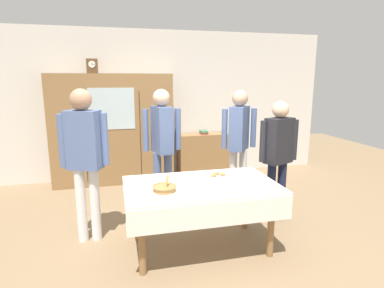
{
  "coord_description": "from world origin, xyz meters",
  "views": [
    {
      "loc": [
        -0.84,
        -3.25,
        1.82
      ],
      "look_at": [
        0.0,
        0.2,
        1.09
      ],
      "focal_mm": 29.35,
      "sensor_mm": 36.0,
      "label": 1
    }
  ],
  "objects_px": {
    "pastry_plate": "(218,176)",
    "person_behind_table_right": "(162,138)",
    "mantel_clock": "(92,66)",
    "person_behind_table_left": "(84,150)",
    "bread_basket": "(164,188)",
    "tea_cup_far_right": "(252,178)",
    "person_by_cabinet": "(278,150)",
    "spoon_near_right": "(217,184)",
    "spoon_mid_left": "(234,190)",
    "book_stack": "(204,132)",
    "tea_cup_mid_left": "(200,180)",
    "dining_table": "(202,194)",
    "person_near_right_end": "(239,136)",
    "tea_cup_front_edge": "(186,189)",
    "wall_cabinet": "(113,130)",
    "bookshelf_low": "(204,154)"
  },
  "relations": [
    {
      "from": "dining_table",
      "to": "bookshelf_low",
      "type": "distance_m",
      "value": 2.76
    },
    {
      "from": "mantel_clock",
      "to": "person_near_right_end",
      "type": "distance_m",
      "value": 2.72
    },
    {
      "from": "wall_cabinet",
      "to": "tea_cup_far_right",
      "type": "bearing_deg",
      "value": -60.24
    },
    {
      "from": "book_stack",
      "to": "pastry_plate",
      "type": "xyz_separation_m",
      "value": [
        -0.52,
        -2.42,
        -0.09
      ]
    },
    {
      "from": "person_near_right_end",
      "to": "person_behind_table_right",
      "type": "relative_size",
      "value": 0.99
    },
    {
      "from": "mantel_clock",
      "to": "tea_cup_far_right",
      "type": "distance_m",
      "value": 3.36
    },
    {
      "from": "spoon_mid_left",
      "to": "person_near_right_end",
      "type": "distance_m",
      "value": 1.48
    },
    {
      "from": "pastry_plate",
      "to": "spoon_mid_left",
      "type": "height_order",
      "value": "pastry_plate"
    },
    {
      "from": "spoon_mid_left",
      "to": "person_by_cabinet",
      "type": "xyz_separation_m",
      "value": [
        0.89,
        0.74,
        0.2
      ]
    },
    {
      "from": "mantel_clock",
      "to": "person_behind_table_left",
      "type": "bearing_deg",
      "value": -90.29
    },
    {
      "from": "dining_table",
      "to": "tea_cup_front_edge",
      "type": "height_order",
      "value": "tea_cup_front_edge"
    },
    {
      "from": "book_stack",
      "to": "person_by_cabinet",
      "type": "relative_size",
      "value": 0.13
    },
    {
      "from": "tea_cup_front_edge",
      "to": "bread_basket",
      "type": "height_order",
      "value": "bread_basket"
    },
    {
      "from": "person_behind_table_right",
      "to": "bread_basket",
      "type": "bearing_deg",
      "value": -97.61
    },
    {
      "from": "tea_cup_far_right",
      "to": "person_behind_table_left",
      "type": "distance_m",
      "value": 1.85
    },
    {
      "from": "tea_cup_mid_left",
      "to": "spoon_mid_left",
      "type": "bearing_deg",
      "value": -49.37
    },
    {
      "from": "spoon_near_right",
      "to": "person_near_right_end",
      "type": "height_order",
      "value": "person_near_right_end"
    },
    {
      "from": "book_stack",
      "to": "tea_cup_far_right",
      "type": "bearing_deg",
      "value": -94.31
    },
    {
      "from": "person_by_cabinet",
      "to": "spoon_near_right",
      "type": "bearing_deg",
      "value": -151.39
    },
    {
      "from": "person_behind_table_left",
      "to": "person_by_cabinet",
      "type": "bearing_deg",
      "value": 0.21
    },
    {
      "from": "mantel_clock",
      "to": "spoon_mid_left",
      "type": "xyz_separation_m",
      "value": [
        1.45,
        -2.81,
        -1.3
      ]
    },
    {
      "from": "mantel_clock",
      "to": "tea_cup_mid_left",
      "type": "relative_size",
      "value": 1.85
    },
    {
      "from": "book_stack",
      "to": "tea_cup_far_right",
      "type": "height_order",
      "value": "book_stack"
    },
    {
      "from": "person_by_cabinet",
      "to": "person_near_right_end",
      "type": "bearing_deg",
      "value": 116.96
    },
    {
      "from": "tea_cup_far_right",
      "to": "pastry_plate",
      "type": "xyz_separation_m",
      "value": [
        -0.32,
        0.2,
        -0.01
      ]
    },
    {
      "from": "mantel_clock",
      "to": "bread_basket",
      "type": "relative_size",
      "value": 1.0
    },
    {
      "from": "person_by_cabinet",
      "to": "person_near_right_end",
      "type": "height_order",
      "value": "person_near_right_end"
    },
    {
      "from": "person_behind_table_left",
      "to": "person_near_right_end",
      "type": "xyz_separation_m",
      "value": [
        2.05,
        0.6,
        -0.04
      ]
    },
    {
      "from": "tea_cup_mid_left",
      "to": "person_behind_table_right",
      "type": "relative_size",
      "value": 0.08
    },
    {
      "from": "person_near_right_end",
      "to": "wall_cabinet",
      "type": "bearing_deg",
      "value": 139.79
    },
    {
      "from": "dining_table",
      "to": "spoon_near_right",
      "type": "relative_size",
      "value": 13.46
    },
    {
      "from": "book_stack",
      "to": "spoon_near_right",
      "type": "xyz_separation_m",
      "value": [
        -0.61,
        -2.67,
        -0.09
      ]
    },
    {
      "from": "spoon_mid_left",
      "to": "person_near_right_end",
      "type": "height_order",
      "value": "person_near_right_end"
    },
    {
      "from": "spoon_near_right",
      "to": "spoon_mid_left",
      "type": "bearing_deg",
      "value": -61.11
    },
    {
      "from": "wall_cabinet",
      "to": "tea_cup_mid_left",
      "type": "xyz_separation_m",
      "value": [
        0.9,
        -2.5,
        -0.19
      ]
    },
    {
      "from": "pastry_plate",
      "to": "person_behind_table_right",
      "type": "xyz_separation_m",
      "value": [
        -0.49,
        0.93,
        0.29
      ]
    },
    {
      "from": "spoon_near_right",
      "to": "spoon_mid_left",
      "type": "xyz_separation_m",
      "value": [
        0.11,
        -0.2,
        0.0
      ]
    },
    {
      "from": "mantel_clock",
      "to": "person_by_cabinet",
      "type": "relative_size",
      "value": 0.15
    },
    {
      "from": "tea_cup_front_edge",
      "to": "bread_basket",
      "type": "relative_size",
      "value": 0.54
    },
    {
      "from": "wall_cabinet",
      "to": "person_behind_table_left",
      "type": "bearing_deg",
      "value": -98.04
    },
    {
      "from": "book_stack",
      "to": "person_behind_table_left",
      "type": "xyz_separation_m",
      "value": [
        -1.96,
        -2.13,
        0.22
      ]
    },
    {
      "from": "mantel_clock",
      "to": "person_behind_table_right",
      "type": "distance_m",
      "value": 1.99
    },
    {
      "from": "bread_basket",
      "to": "pastry_plate",
      "type": "relative_size",
      "value": 0.86
    },
    {
      "from": "mantel_clock",
      "to": "tea_cup_far_right",
      "type": "relative_size",
      "value": 1.85
    },
    {
      "from": "dining_table",
      "to": "person_near_right_end",
      "type": "bearing_deg",
      "value": 52.29
    },
    {
      "from": "bookshelf_low",
      "to": "pastry_plate",
      "type": "height_order",
      "value": "bookshelf_low"
    },
    {
      "from": "tea_cup_far_right",
      "to": "person_by_cabinet",
      "type": "relative_size",
      "value": 0.08
    },
    {
      "from": "dining_table",
      "to": "bread_basket",
      "type": "xyz_separation_m",
      "value": [
        -0.41,
        -0.1,
        0.14
      ]
    },
    {
      "from": "tea_cup_front_edge",
      "to": "spoon_mid_left",
      "type": "bearing_deg",
      "value": -6.6
    },
    {
      "from": "bookshelf_low",
      "to": "tea_cup_mid_left",
      "type": "bearing_deg",
      "value": -106.76
    }
  ]
}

